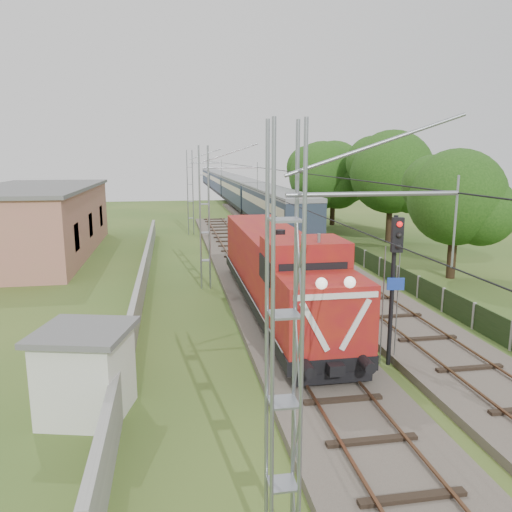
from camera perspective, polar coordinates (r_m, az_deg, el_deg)
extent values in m
plane|color=#31511E|center=(18.13, 6.80, -12.88)|extent=(140.00, 140.00, 0.00)
cube|color=#6B6054|center=(24.44, 2.16, -5.96)|extent=(4.20, 70.00, 0.30)
cube|color=black|center=(24.38, 2.17, -5.51)|extent=(2.40, 70.00, 0.10)
cube|color=brown|center=(24.20, 0.19, -5.44)|extent=(0.08, 70.00, 0.05)
cube|color=brown|center=(24.54, 4.12, -5.24)|extent=(0.08, 70.00, 0.05)
cube|color=#6B6054|center=(37.86, 5.56, 0.22)|extent=(4.20, 80.00, 0.30)
cube|color=black|center=(37.82, 5.56, 0.52)|extent=(2.40, 80.00, 0.10)
cube|color=brown|center=(37.59, 4.31, 0.59)|extent=(0.08, 80.00, 0.05)
cube|color=brown|center=(38.03, 6.80, 0.67)|extent=(0.08, 80.00, 0.05)
cylinder|color=gray|center=(8.53, 13.35, 6.91)|extent=(3.00, 0.08, 0.08)
cylinder|color=gray|center=(28.04, -2.91, 10.07)|extent=(3.00, 0.08, 0.08)
cylinder|color=gray|center=(47.95, -5.79, 10.55)|extent=(3.00, 0.08, 0.08)
cylinder|color=black|center=(28.31, 0.16, 7.46)|extent=(0.03, 70.00, 0.03)
cylinder|color=black|center=(28.25, 0.16, 10.09)|extent=(0.03, 70.00, 0.03)
cube|color=#9E9E99|center=(28.67, -12.77, -2.39)|extent=(0.25, 40.00, 1.50)
cube|color=#B0695F|center=(41.41, -23.87, 3.55)|extent=(8.00, 20.00, 5.00)
cube|color=#606060|center=(41.18, -24.16, 7.14)|extent=(8.40, 20.40, 0.25)
cube|color=black|center=(34.79, -19.88, 2.04)|extent=(0.10, 1.60, 1.80)
cube|color=black|center=(40.65, -18.43, 3.39)|extent=(0.10, 1.60, 1.80)
cube|color=black|center=(46.55, -17.34, 4.39)|extent=(0.10, 1.60, 1.80)
cube|color=black|center=(23.78, 23.64, -6.30)|extent=(0.05, 32.00, 1.15)
cube|color=#9E9E99|center=(36.81, 10.90, 0.47)|extent=(0.12, 0.12, 1.20)
cube|color=black|center=(23.72, 2.43, -4.38)|extent=(2.97, 16.83, 0.49)
cube|color=black|center=(18.79, 5.94, -9.67)|extent=(2.18, 3.56, 0.49)
cube|color=black|center=(28.96, 0.18, -2.07)|extent=(2.18, 3.56, 0.49)
cube|color=black|center=(16.30, 8.70, -13.51)|extent=(2.57, 0.25, 0.35)
cube|color=maroon|center=(16.67, 7.66, -6.34)|extent=(2.87, 2.47, 2.28)
sphere|color=white|center=(15.09, 7.50, -3.13)|extent=(0.36, 0.36, 0.36)
sphere|color=white|center=(15.38, 10.68, -2.96)|extent=(0.36, 0.36, 0.36)
cube|color=silver|center=(15.36, 6.74, -8.06)|extent=(0.99, 0.06, 1.66)
cube|color=silver|center=(15.76, 11.27, -7.70)|extent=(0.99, 0.06, 1.66)
cube|color=silver|center=(15.27, 9.14, -4.55)|extent=(2.67, 0.06, 0.18)
cube|color=maroon|center=(18.78, 5.51, -2.85)|extent=(2.97, 2.38, 3.17)
cube|color=black|center=(17.54, 6.56, -2.23)|extent=(2.47, 0.06, 0.89)
cube|color=maroon|center=(25.68, 1.33, 0.37)|extent=(2.77, 11.98, 2.57)
cylinder|color=black|center=(22.52, 2.81, 2.51)|extent=(0.44, 0.44, 0.40)
cylinder|color=gray|center=(17.61, 5.35, 1.95)|extent=(0.12, 0.12, 0.35)
cylinder|color=gray|center=(17.77, 7.20, 2.00)|extent=(0.12, 0.12, 0.35)
cube|color=black|center=(48.45, 2.12, 3.63)|extent=(3.02, 22.94, 0.52)
cube|color=#2A3346|center=(48.26, 2.14, 5.59)|extent=(3.13, 22.94, 2.82)
cube|color=beige|center=(48.21, 2.14, 6.21)|extent=(3.17, 22.02, 0.78)
cube|color=gray|center=(48.13, 2.15, 7.44)|extent=(3.18, 22.94, 0.36)
cube|color=black|center=(71.95, -1.79, 6.15)|extent=(3.02, 22.94, 0.52)
cube|color=#2A3346|center=(71.82, -1.80, 7.48)|extent=(3.13, 22.94, 2.82)
cube|color=beige|center=(71.79, -1.80, 7.90)|extent=(3.17, 22.02, 0.78)
cube|color=gray|center=(71.73, -1.80, 8.73)|extent=(3.18, 22.94, 0.36)
cube|color=black|center=(95.70, -3.78, 7.42)|extent=(3.02, 22.94, 0.52)
cube|color=#2A3346|center=(95.60, -3.79, 8.42)|extent=(3.13, 22.94, 2.82)
cube|color=beige|center=(95.57, -3.80, 8.73)|extent=(3.17, 22.02, 0.78)
cube|color=gray|center=(95.53, -3.81, 9.36)|extent=(3.18, 22.94, 0.36)
cube|color=black|center=(119.53, -4.98, 8.18)|extent=(3.02, 22.94, 0.52)
cube|color=#2A3346|center=(119.46, -5.00, 8.98)|extent=(3.13, 22.94, 2.82)
cube|color=beige|center=(119.44, -5.00, 9.23)|extent=(3.17, 22.02, 0.78)
cube|color=gray|center=(119.40, -5.01, 9.73)|extent=(3.18, 22.94, 0.36)
cylinder|color=black|center=(18.23, 15.28, -4.00)|extent=(0.15, 0.15, 5.43)
cube|color=black|center=(17.67, 15.85, 2.34)|extent=(0.42, 0.31, 1.20)
sphere|color=red|center=(17.50, 16.10, 3.50)|extent=(0.20, 0.20, 0.20)
sphere|color=black|center=(17.55, 16.03, 2.27)|extent=(0.20, 0.20, 0.20)
sphere|color=black|center=(17.61, 15.96, 1.05)|extent=(0.20, 0.20, 0.20)
cube|color=#1B3BA5|center=(18.06, 15.67, -3.10)|extent=(0.60, 0.16, 0.43)
cube|color=silver|center=(15.54, -18.86, -12.80)|extent=(2.69, 2.69, 2.44)
cube|color=#606060|center=(15.06, -19.19, -8.17)|extent=(3.09, 3.09, 0.17)
cylinder|color=#372516|center=(32.87, 21.51, 0.66)|extent=(0.53, 0.53, 3.55)
sphere|color=#1A3D10|center=(32.47, 21.93, 6.26)|extent=(5.80, 5.80, 5.80)
sphere|color=#1A3D10|center=(32.44, 24.37, 4.63)|extent=(4.06, 4.06, 4.06)
sphere|color=#1A3D10|center=(32.79, 19.56, 7.59)|extent=(3.77, 3.77, 3.77)
cylinder|color=#372516|center=(44.96, 14.97, 4.25)|extent=(0.50, 0.50, 4.32)
sphere|color=#1A3D10|center=(44.68, 15.23, 9.25)|extent=(7.07, 7.07, 7.07)
sphere|color=#1A3D10|center=(44.38, 17.41, 7.85)|extent=(4.95, 4.95, 4.95)
sphere|color=#1A3D10|center=(45.30, 13.18, 10.37)|extent=(4.60, 4.60, 4.60)
cylinder|color=#372516|center=(49.57, 7.50, 4.96)|extent=(0.62, 0.62, 3.98)
sphere|color=#1A3D10|center=(49.30, 7.61, 9.14)|extent=(6.51, 6.51, 6.51)
sphere|color=#1A3D10|center=(48.82, 9.39, 8.01)|extent=(4.56, 4.56, 4.56)
sphere|color=#1A3D10|center=(50.05, 5.97, 10.04)|extent=(4.23, 4.23, 4.23)
cylinder|color=#372516|center=(55.25, 8.74, 5.62)|extent=(0.53, 0.53, 4.07)
sphere|color=#1A3D10|center=(55.02, 8.86, 9.46)|extent=(6.66, 6.66, 6.66)
sphere|color=#1A3D10|center=(54.55, 10.51, 8.42)|extent=(4.66, 4.66, 4.66)
sphere|color=#1A3D10|center=(55.76, 7.35, 10.28)|extent=(4.33, 4.33, 4.33)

